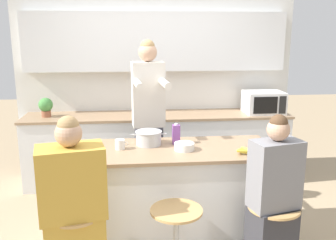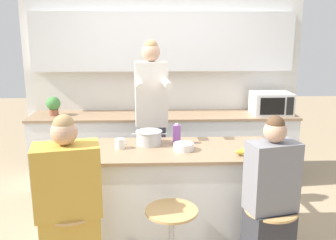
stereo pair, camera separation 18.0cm
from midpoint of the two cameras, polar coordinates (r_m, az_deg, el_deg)
The scene contains 16 objects.
ground_plane at distance 3.78m, azimuth 1.48°, elevation -17.75°, with size 16.00×16.00×0.00m, color tan.
wall_back at distance 5.01m, azimuth 0.27°, elevation 8.65°, with size 3.67×0.22×2.70m.
back_counter at distance 4.94m, azimuth 0.40°, elevation -4.30°, with size 3.41×0.61×0.91m.
kitchen_island at distance 3.57m, azimuth 1.52°, elevation -11.35°, with size 1.92×0.75×0.92m.
bar_stool_center at distance 3.07m, azimuth 2.30°, elevation -17.84°, with size 0.41×0.41×0.62m.
bar_stool_rightmost at distance 3.21m, azimuth 16.77°, elevation -17.01°, with size 0.41×0.41×0.62m.
person_cooking at distance 4.01m, azimuth -1.24°, elevation -1.09°, with size 0.38×0.62×1.88m.
person_wrapped_blanket at distance 2.96m, azimuth -13.09°, elevation -13.22°, with size 0.53×0.38×1.38m.
person_seated_near at distance 3.08m, azimuth 16.91°, elevation -12.99°, with size 0.41×0.34×1.36m.
cooking_pot at distance 3.51m, azimuth -1.44°, elevation -2.71°, with size 0.34×0.25×0.13m.
fruit_bowl at distance 3.36m, azimuth 3.93°, elevation -4.09°, with size 0.18×0.18×0.06m.
coffee_cup_near at distance 3.41m, azimuth -5.83°, elevation -3.61°, with size 0.12×0.09×0.09m.
banana_bunch at distance 3.30m, azimuth 12.95°, elevation -4.79°, with size 0.18×0.13×0.06m.
juice_carton at distance 3.52m, azimuth 2.78°, elevation -2.20°, with size 0.07×0.07×0.20m.
microwave at distance 5.02m, azimuth 16.45°, elevation 2.45°, with size 0.49×0.39×0.28m.
potted_plant at distance 4.93m, azimuth -16.08°, elevation 2.21°, with size 0.18×0.18×0.24m.
Camera 2 is at (-0.13, -3.24, 1.96)m, focal length 40.00 mm.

